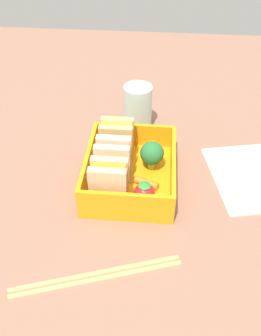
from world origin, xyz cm
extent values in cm
cube|color=#8F6551|center=(0.00, 0.00, -1.00)|extent=(120.00, 120.00, 2.00)
cube|color=orange|center=(0.00, 0.00, 0.60)|extent=(16.42, 13.26, 1.20)
cube|color=orange|center=(0.00, 6.33, 3.15)|extent=(16.42, 0.60, 3.91)
cube|color=orange|center=(0.00, -6.33, 3.15)|extent=(16.42, 0.60, 3.91)
cube|color=orange|center=(-7.91, 0.00, 3.15)|extent=(0.60, 12.06, 3.91)
cube|color=orange|center=(7.91, 0.00, 3.15)|extent=(0.60, 12.06, 3.91)
cube|color=#E2B888|center=(-6.04, 2.58, 4.30)|extent=(1.16, 5.16, 6.20)
cube|color=orange|center=(-4.87, 2.58, 4.30)|extent=(1.16, 4.74, 5.71)
cube|color=#E2B888|center=(-3.71, 2.58, 4.30)|extent=(1.16, 5.16, 6.20)
cube|color=beige|center=(-1.16, 2.58, 4.30)|extent=(1.16, 5.16, 6.20)
cube|color=#D87259|center=(0.00, 2.58, 4.30)|extent=(1.16, 4.74, 5.71)
cube|color=beige|center=(1.16, 2.58, 4.30)|extent=(1.16, 5.16, 6.20)
cube|color=tan|center=(3.71, 2.58, 4.30)|extent=(1.16, 5.16, 6.20)
cube|color=yellow|center=(4.87, 2.58, 4.30)|extent=(1.16, 4.74, 5.71)
cube|color=tan|center=(6.04, 2.58, 4.30)|extent=(1.16, 5.16, 6.20)
sphere|color=red|center=(-5.09, -2.39, 2.68)|extent=(2.96, 2.96, 2.96)
cone|color=green|center=(-5.09, -2.39, 4.46)|extent=(1.78, 1.78, 0.60)
cylinder|color=orange|center=(-2.05, -2.55, 1.76)|extent=(2.47, 3.77, 1.13)
cylinder|color=#8CC55E|center=(2.06, -3.08, 2.01)|extent=(1.07, 1.07, 1.63)
sphere|color=#297438|center=(2.06, -3.08, 4.11)|extent=(3.67, 3.67, 3.67)
cylinder|color=orange|center=(5.29, -2.69, 1.79)|extent=(4.95, 1.77, 1.17)
cylinder|color=tan|center=(-17.50, 2.45, 0.35)|extent=(7.16, 20.18, 0.70)
cylinder|color=tan|center=(-16.72, 2.71, 0.35)|extent=(7.16, 20.18, 0.70)
cylinder|color=silver|center=(14.59, 0.44, 4.12)|extent=(5.01, 5.01, 8.24)
cube|color=white|center=(2.49, -18.31, 0.20)|extent=(17.27, 13.97, 0.40)
camera|label=1|loc=(-41.98, -3.70, 39.82)|focal=40.00mm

